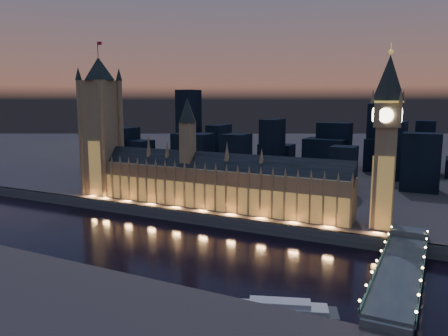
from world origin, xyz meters
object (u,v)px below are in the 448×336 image
at_px(elizabeth_tower, 387,127).
at_px(river_boat, 280,307).
at_px(palace_of_westminster, 211,181).
at_px(westminster_bridge, 401,273).
at_px(victoria_tower, 101,120).

distance_m(elizabeth_tower, river_boat, 133.88).
distance_m(palace_of_westminster, westminster_bridge, 150.54).
xyz_separation_m(elizabeth_tower, river_boat, (-24.06, -113.51, -66.78)).
xyz_separation_m(victoria_tower, river_boat, (193.94, -113.51, -66.80)).
bearing_deg(elizabeth_tower, river_boat, -101.97).
height_order(elizabeth_tower, river_boat, elizabeth_tower).
xyz_separation_m(elizabeth_tower, westminster_bridge, (17.02, -65.37, -62.35)).
height_order(palace_of_westminster, victoria_tower, victoria_tower).
relative_size(palace_of_westminster, westminster_bridge, 1.79).
bearing_deg(westminster_bridge, elizabeth_tower, 104.59).
bearing_deg(river_boat, westminster_bridge, 49.53).
height_order(palace_of_westminster, westminster_bridge, palace_of_westminster).
relative_size(victoria_tower, westminster_bridge, 1.08).
bearing_deg(palace_of_westminster, river_boat, -50.61).
bearing_deg(westminster_bridge, victoria_tower, 164.46).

